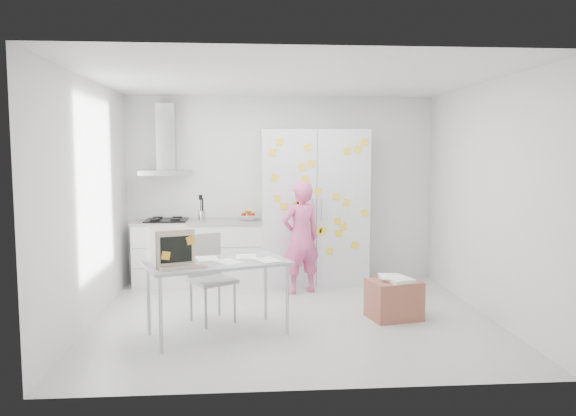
{
  "coord_description": "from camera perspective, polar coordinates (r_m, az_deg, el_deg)",
  "views": [
    {
      "loc": [
        -0.53,
        -6.29,
        1.91
      ],
      "look_at": [
        -0.0,
        0.62,
        1.2
      ],
      "focal_mm": 35.0,
      "sensor_mm": 36.0,
      "label": 1
    }
  ],
  "objects": [
    {
      "name": "chair",
      "position": [
        6.39,
        -8.03,
        -6.47
      ],
      "size": [
        0.6,
        0.6,
        0.97
      ],
      "rotation": [
        0.0,
        0.0,
        0.55
      ],
      "color": "#A2A2A0",
      "rests_on": "ground"
    },
    {
      "name": "walls",
      "position": [
        7.05,
        -0.03,
        1.3
      ],
      "size": [
        4.52,
        4.01,
        2.7
      ],
      "color": "white",
      "rests_on": "ground"
    },
    {
      "name": "cardboard_box",
      "position": [
        6.58,
        10.72,
        -9.05
      ],
      "size": [
        0.63,
        0.55,
        0.48
      ],
      "rotation": [
        0.0,
        0.0,
        0.22
      ],
      "color": "#A86048",
      "rests_on": "ground"
    },
    {
      "name": "tall_cabinet",
      "position": [
        8.06,
        2.65,
        0.08
      ],
      "size": [
        1.5,
        0.68,
        2.2
      ],
      "color": "silver",
      "rests_on": "ground"
    },
    {
      "name": "desk",
      "position": [
        5.78,
        -10.07,
        -4.65
      ],
      "size": [
        1.59,
        1.17,
        1.14
      ],
      "rotation": [
        0.0,
        0.0,
        0.35
      ],
      "color": "#A8AFB2",
      "rests_on": "ground"
    },
    {
      "name": "person",
      "position": [
        7.51,
        1.31,
        -3.02
      ],
      "size": [
        0.64,
        0.54,
        1.5
      ],
      "primitive_type": "imported",
      "rotation": [
        0.0,
        0.0,
        3.53
      ],
      "color": "#EA5B94",
      "rests_on": "ground"
    },
    {
      "name": "range_hood",
      "position": [
        8.2,
        -12.28,
        6.05
      ],
      "size": [
        0.7,
        0.48,
        1.01
      ],
      "color": "silver",
      "rests_on": "walls"
    },
    {
      "name": "counter_run",
      "position": [
        8.14,
        -9.02,
        -4.4
      ],
      "size": [
        1.84,
        0.63,
        1.28
      ],
      "color": "white",
      "rests_on": "ground"
    },
    {
      "name": "ceiling",
      "position": [
        6.36,
        0.48,
        12.99
      ],
      "size": [
        4.5,
        4.0,
        0.02
      ],
      "primitive_type": "cube",
      "color": "white",
      "rests_on": "walls"
    },
    {
      "name": "floor",
      "position": [
        6.6,
        0.46,
        -11.07
      ],
      "size": [
        4.5,
        4.0,
        0.02
      ],
      "primitive_type": "cube",
      "color": "silver",
      "rests_on": "ground"
    }
  ]
}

